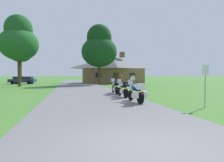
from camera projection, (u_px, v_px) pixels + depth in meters
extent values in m
plane|color=#42752D|center=(82.00, 88.00, 23.71)|extent=(500.00, 500.00, 0.00)
cube|color=slate|center=(84.00, 89.00, 21.76)|extent=(6.40, 80.00, 0.06)
cylinder|color=black|center=(131.00, 95.00, 11.84)|extent=(0.15, 0.65, 0.64)
cylinder|color=black|center=(140.00, 98.00, 10.46)|extent=(0.20, 0.65, 0.64)
cube|color=silver|center=(135.00, 96.00, 11.13)|extent=(0.30, 0.58, 0.30)
ellipsoid|color=#1E3899|center=(134.00, 88.00, 11.37)|extent=(0.33, 0.54, 0.26)
cube|color=black|center=(137.00, 90.00, 10.93)|extent=(0.31, 0.54, 0.10)
cylinder|color=silver|center=(131.00, 84.00, 11.78)|extent=(0.66, 0.08, 0.03)
cylinder|color=silver|center=(131.00, 90.00, 11.83)|extent=(0.08, 0.24, 0.73)
cube|color=#B2BCC6|center=(130.00, 82.00, 11.87)|extent=(0.33, 0.13, 0.27)
sphere|color=silver|center=(131.00, 87.00, 11.79)|extent=(0.11, 0.11, 0.11)
cube|color=silver|center=(141.00, 87.00, 10.39)|extent=(0.42, 0.39, 0.32)
cube|color=red|center=(142.00, 94.00, 10.24)|extent=(0.14, 0.04, 0.06)
cylinder|color=silver|center=(140.00, 99.00, 10.81)|extent=(0.11, 0.55, 0.07)
cube|color=silver|center=(136.00, 95.00, 10.43)|extent=(0.23, 0.41, 0.36)
cube|color=silver|center=(144.00, 95.00, 10.58)|extent=(0.23, 0.41, 0.36)
cylinder|color=black|center=(120.00, 91.00, 14.67)|extent=(0.15, 0.65, 0.64)
cylinder|color=black|center=(126.00, 93.00, 13.29)|extent=(0.19, 0.65, 0.64)
cube|color=silver|center=(123.00, 92.00, 13.96)|extent=(0.29, 0.57, 0.30)
ellipsoid|color=#B2B5BC|center=(122.00, 85.00, 14.19)|extent=(0.33, 0.54, 0.26)
cube|color=black|center=(124.00, 87.00, 13.75)|extent=(0.31, 0.54, 0.10)
cylinder|color=silver|center=(120.00, 83.00, 14.61)|extent=(0.66, 0.07, 0.03)
cylinder|color=silver|center=(120.00, 87.00, 14.66)|extent=(0.07, 0.24, 0.73)
cube|color=#B2BCC6|center=(119.00, 81.00, 14.70)|extent=(0.33, 0.13, 0.27)
sphere|color=silver|center=(120.00, 84.00, 14.62)|extent=(0.11, 0.11, 0.11)
cube|color=black|center=(126.00, 84.00, 13.22)|extent=(0.42, 0.38, 0.32)
cube|color=red|center=(127.00, 90.00, 13.07)|extent=(0.14, 0.04, 0.06)
cylinder|color=silver|center=(126.00, 94.00, 13.64)|extent=(0.10, 0.55, 0.07)
cylinder|color=black|center=(113.00, 89.00, 16.99)|extent=(0.13, 0.64, 0.64)
cylinder|color=black|center=(117.00, 91.00, 15.58)|extent=(0.17, 0.64, 0.64)
cube|color=silver|center=(115.00, 89.00, 16.26)|extent=(0.27, 0.57, 0.30)
ellipsoid|color=silver|center=(114.00, 84.00, 16.50)|extent=(0.31, 0.53, 0.26)
cube|color=black|center=(115.00, 85.00, 16.05)|extent=(0.29, 0.53, 0.10)
cylinder|color=silver|center=(113.00, 82.00, 16.93)|extent=(0.66, 0.05, 0.03)
cylinder|color=silver|center=(113.00, 85.00, 16.98)|extent=(0.07, 0.24, 0.73)
cube|color=#B2BCC6|center=(113.00, 80.00, 17.02)|extent=(0.32, 0.12, 0.27)
sphere|color=silver|center=(113.00, 83.00, 16.93)|extent=(0.11, 0.11, 0.11)
cube|color=black|center=(117.00, 83.00, 15.51)|extent=(0.41, 0.37, 0.32)
cube|color=red|center=(117.00, 88.00, 15.35)|extent=(0.14, 0.03, 0.06)
cylinder|color=silver|center=(118.00, 91.00, 15.92)|extent=(0.08, 0.55, 0.07)
cube|color=brown|center=(112.00, 76.00, 38.80)|extent=(11.74, 6.39, 2.99)
pyramid|color=slate|center=(112.00, 62.00, 38.72)|extent=(12.45, 6.78, 2.54)
cube|color=brown|center=(122.00, 55.00, 39.12)|extent=(0.90, 0.90, 1.10)
cube|color=#472D19|center=(116.00, 78.00, 35.67)|extent=(1.10, 0.08, 2.10)
cube|color=black|center=(99.00, 75.00, 34.94)|extent=(1.10, 0.06, 0.90)
cube|color=black|center=(132.00, 75.00, 36.36)|extent=(1.10, 0.06, 0.90)
cylinder|color=#75664C|center=(134.00, 82.00, 32.50)|extent=(0.14, 0.14, 0.86)
cylinder|color=#75664C|center=(134.00, 82.00, 32.34)|extent=(0.14, 0.14, 0.86)
cube|color=silver|center=(134.00, 78.00, 32.40)|extent=(0.31, 0.41, 0.56)
cylinder|color=silver|center=(133.00, 78.00, 32.61)|extent=(0.09, 0.09, 0.58)
cylinder|color=silver|center=(135.00, 78.00, 32.20)|extent=(0.09, 0.09, 0.58)
sphere|color=tan|center=(134.00, 76.00, 32.39)|extent=(0.21, 0.21, 0.21)
cylinder|color=navy|center=(122.00, 83.00, 30.79)|extent=(0.14, 0.14, 0.86)
cylinder|color=navy|center=(121.00, 83.00, 30.62)|extent=(0.14, 0.14, 0.86)
cube|color=#A8231E|center=(121.00, 78.00, 30.68)|extent=(0.38, 0.42, 0.56)
cylinder|color=#A8231E|center=(122.00, 78.00, 30.90)|extent=(0.09, 0.09, 0.58)
cylinder|color=#A8231E|center=(121.00, 78.00, 30.47)|extent=(0.09, 0.09, 0.58)
sphere|color=tan|center=(121.00, 76.00, 30.67)|extent=(0.21, 0.21, 0.21)
cylinder|color=navy|center=(132.00, 83.00, 30.41)|extent=(0.14, 0.14, 0.86)
cylinder|color=navy|center=(131.00, 83.00, 30.34)|extent=(0.14, 0.14, 0.86)
cube|color=silver|center=(132.00, 78.00, 30.35)|extent=(0.39, 0.28, 0.56)
cylinder|color=silver|center=(133.00, 78.00, 30.44)|extent=(0.09, 0.09, 0.58)
cylinder|color=silver|center=(131.00, 78.00, 30.26)|extent=(0.09, 0.09, 0.58)
sphere|color=tan|center=(132.00, 76.00, 30.34)|extent=(0.21, 0.21, 0.21)
cylinder|color=#9EA0A5|center=(205.00, 87.00, 9.49)|extent=(0.06, 0.06, 2.10)
cube|color=silver|center=(206.00, 70.00, 9.45)|extent=(0.36, 0.02, 0.48)
cylinder|color=#422D19|center=(99.00, 73.00, 32.48)|extent=(0.44, 0.44, 3.96)
ellipsoid|color=#143D19|center=(99.00, 52.00, 32.37)|extent=(6.07, 6.07, 5.16)
ellipsoid|color=#123716|center=(99.00, 38.00, 32.30)|extent=(4.25, 4.25, 4.55)
cylinder|color=#422D19|center=(21.00, 71.00, 42.36)|extent=(0.44, 0.44, 5.33)
ellipsoid|color=#194C1E|center=(21.00, 52.00, 42.23)|extent=(5.05, 5.05, 4.29)
ellipsoid|color=#16441B|center=(20.00, 43.00, 42.17)|extent=(3.54, 3.54, 3.79)
cylinder|color=#422D19|center=(19.00, 71.00, 27.20)|extent=(0.44, 0.44, 4.57)
ellipsoid|color=#1E5623|center=(19.00, 44.00, 27.09)|extent=(5.44, 5.44, 4.62)
ellipsoid|color=#1B4E20|center=(19.00, 29.00, 27.02)|extent=(3.81, 3.81, 4.08)
cube|color=navy|center=(22.00, 81.00, 35.28)|extent=(4.78, 2.36, 0.60)
cube|color=black|center=(23.00, 78.00, 35.28)|extent=(3.39, 1.98, 0.48)
cylinder|color=black|center=(13.00, 82.00, 34.30)|extent=(0.66, 0.29, 0.64)
cylinder|color=black|center=(16.00, 82.00, 35.99)|extent=(0.66, 0.29, 0.64)
cylinder|color=black|center=(29.00, 82.00, 34.59)|extent=(0.66, 0.29, 0.64)
cylinder|color=black|center=(32.00, 82.00, 36.28)|extent=(0.66, 0.29, 0.64)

